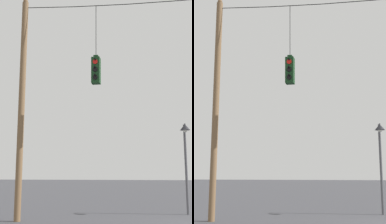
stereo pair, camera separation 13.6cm
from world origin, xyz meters
The scene contains 3 objects.
utility_pole_left centered at (-7.86, -0.21, 4.75)m, with size 0.27×0.27×9.52m.
traffic_light_near_right_pole centered at (-4.67, -0.22, 6.06)m, with size 0.34×0.46×3.41m.
street_lamp centered at (-1.04, 3.30, 3.15)m, with size 0.47×0.81×4.22m.
Camera 1 is at (-2.07, -13.46, 1.85)m, focal length 55.00 mm.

